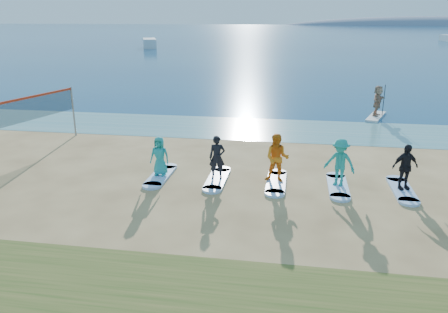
% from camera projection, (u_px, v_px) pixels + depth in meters
% --- Properties ---
extents(ground, '(600.00, 600.00, 0.00)m').
position_uv_depth(ground, '(242.00, 210.00, 13.87)').
color(ground, tan).
rests_on(ground, ground).
extents(shallow_water, '(600.00, 600.00, 0.00)m').
position_uv_depth(shallow_water, '(266.00, 129.00, 23.72)').
color(shallow_water, teal).
rests_on(shallow_water, ground).
extents(ocean, '(600.00, 600.00, 0.00)m').
position_uv_depth(ocean, '(294.00, 32.00, 164.11)').
color(ocean, navy).
rests_on(ocean, ground).
extents(island_ridge, '(220.00, 56.00, 18.00)m').
position_uv_depth(island_ridge, '(446.00, 25.00, 280.93)').
color(island_ridge, slate).
rests_on(island_ridge, ground).
extents(paddleboard, '(1.64, 3.06, 0.12)m').
position_uv_depth(paddleboard, '(376.00, 116.00, 26.47)').
color(paddleboard, silver).
rests_on(paddleboard, ground).
extents(paddleboarder, '(1.11, 1.76, 1.81)m').
position_uv_depth(paddleboarder, '(378.00, 101.00, 26.17)').
color(paddleboarder, tan).
rests_on(paddleboarder, paddleboard).
extents(boat_offshore_a, '(4.90, 8.12, 1.71)m').
position_uv_depth(boat_offshore_a, '(150.00, 48.00, 84.40)').
color(boat_offshore_a, silver).
rests_on(boat_offshore_a, ground).
extents(boat_offshore_b, '(2.35, 6.63, 1.47)m').
position_uv_depth(boat_offshore_b, '(447.00, 41.00, 106.31)').
color(boat_offshore_b, silver).
rests_on(boat_offshore_b, ground).
extents(surfboard_0, '(0.70, 2.20, 0.09)m').
position_uv_depth(surfboard_0, '(161.00, 176.00, 16.70)').
color(surfboard_0, '#A4CBFF').
rests_on(surfboard_0, ground).
extents(student_0, '(0.75, 0.50, 1.49)m').
position_uv_depth(student_0, '(160.00, 156.00, 16.46)').
color(student_0, teal).
rests_on(student_0, surfboard_0).
extents(surfboard_1, '(0.70, 2.20, 0.09)m').
position_uv_depth(surfboard_1, '(217.00, 179.00, 16.36)').
color(surfboard_1, '#A4CBFF').
rests_on(surfboard_1, ground).
extents(student_1, '(0.64, 0.47, 1.62)m').
position_uv_depth(student_1, '(217.00, 157.00, 16.10)').
color(student_1, black).
rests_on(student_1, surfboard_1).
extents(surfboard_2, '(0.70, 2.20, 0.09)m').
position_uv_depth(surfboard_2, '(276.00, 182.00, 16.02)').
color(surfboard_2, '#A4CBFF').
rests_on(surfboard_2, ground).
extents(student_2, '(0.95, 0.78, 1.79)m').
position_uv_depth(student_2, '(277.00, 158.00, 15.73)').
color(student_2, orange).
rests_on(student_2, surfboard_2).
extents(surfboard_3, '(0.70, 2.20, 0.09)m').
position_uv_depth(surfboard_3, '(338.00, 186.00, 15.68)').
color(surfboard_3, '#A4CBFF').
rests_on(surfboard_3, ground).
extents(student_3, '(1.27, 1.03, 1.72)m').
position_uv_depth(student_3, '(340.00, 162.00, 15.40)').
color(student_3, teal).
rests_on(student_3, surfboard_3).
extents(surfboard_4, '(0.70, 2.20, 0.09)m').
position_uv_depth(surfboard_4, '(402.00, 190.00, 15.34)').
color(surfboard_4, '#A4CBFF').
rests_on(surfboard_4, ground).
extents(student_4, '(1.03, 0.69, 1.62)m').
position_uv_depth(student_4, '(405.00, 167.00, 15.08)').
color(student_4, black).
rests_on(student_4, surfboard_4).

